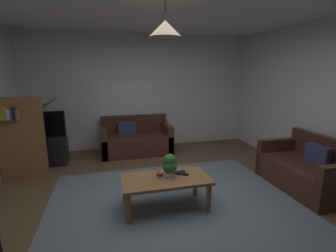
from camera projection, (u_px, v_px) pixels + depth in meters
floor at (173, 203)px, 3.56m from camera, size 5.31×5.68×0.02m
rug at (177, 209)px, 3.37m from camera, size 3.45×3.12×0.01m
wall_back at (141, 92)px, 5.98m from camera, size 5.43×0.06×2.69m
window_pane at (127, 102)px, 5.92m from camera, size 1.29×0.01×0.96m
couch_under_window at (136, 141)px, 5.68m from camera, size 1.53×0.83×0.82m
couch_right_side at (307, 171)px, 3.95m from camera, size 0.83×1.41×0.82m
coffee_table at (166, 182)px, 3.34m from camera, size 1.17×0.61×0.44m
book_on_table_0 at (162, 176)px, 3.35m from camera, size 0.15×0.12×0.02m
book_on_table_1 at (163, 174)px, 3.36m from camera, size 0.14×0.09×0.02m
book_on_table_2 at (162, 173)px, 3.34m from camera, size 0.17×0.14×0.03m
remote_on_table_0 at (183, 174)px, 3.42m from camera, size 0.16×0.12×0.02m
remote_on_table_1 at (179, 172)px, 3.49m from camera, size 0.17×0.09×0.02m
potted_plant_on_table at (169, 164)px, 3.33m from camera, size 0.22×0.21×0.32m
tv_stand at (43, 152)px, 4.96m from camera, size 0.90×0.44×0.50m
tv at (40, 126)px, 4.82m from camera, size 0.93×0.16×0.57m
potted_palm_corner at (37, 131)px, 5.34m from camera, size 0.94×0.74×1.33m
bookshelf_corner at (22, 137)px, 4.30m from camera, size 0.70×0.31×1.40m
pendant_lamp at (165, 29)px, 2.92m from camera, size 0.39×0.39×0.46m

